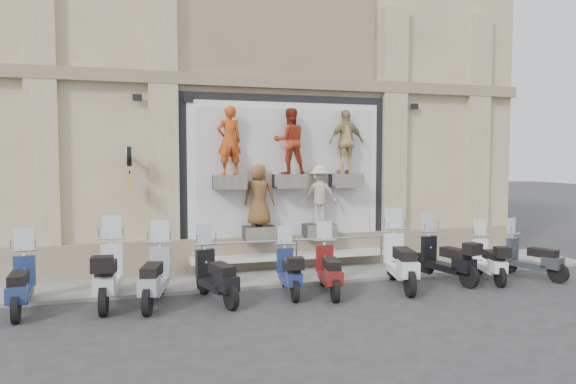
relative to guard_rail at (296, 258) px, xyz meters
name	(u,v)px	position (x,y,z in m)	size (l,w,h in m)	color
ground	(325,297)	(0.00, -2.00, -0.47)	(90.00, 90.00, 0.00)	#2C2C2F
sidewalk	(295,274)	(0.00, 0.10, -0.43)	(16.00, 2.20, 0.08)	gray
building	(252,65)	(0.00, 5.00, 5.54)	(14.00, 8.60, 12.00)	beige
shop_vitrine	(290,178)	(0.07, 0.75, 1.94)	(5.60, 0.83, 4.30)	black
guard_rail	(296,258)	(0.00, 0.00, 0.00)	(5.06, 0.10, 0.93)	#9EA0A5
clock_sign_bracket	(129,163)	(-3.90, 0.47, 2.34)	(0.10, 0.80, 1.02)	black
scooter_a	(20,273)	(-5.87, -1.41, 0.29)	(0.55, 1.87, 1.52)	navy
scooter_b	(108,262)	(-4.31, -1.32, 0.39)	(0.61, 2.11, 1.71)	silver
scooter_c	(155,265)	(-3.43, -1.59, 0.34)	(0.58, 1.99, 1.62)	gray
scooter_d	(216,264)	(-2.23, -1.69, 0.30)	(0.55, 1.88, 1.53)	black
scooter_e	(289,262)	(-0.64, -1.56, 0.24)	(0.50, 1.72, 1.40)	navy
scooter_f	(329,259)	(0.19, -1.76, 0.28)	(0.54, 1.84, 1.49)	#601110
scooter_g	(401,249)	(1.91, -1.73, 0.41)	(0.63, 2.15, 1.74)	silver
scooter_h	(446,249)	(3.23, -1.51, 0.31)	(0.56, 1.91, 1.55)	black
scooter_i	(489,251)	(4.25, -1.72, 0.24)	(0.50, 1.73, 1.40)	white
scooter_j	(533,249)	(5.45, -1.78, 0.24)	(0.51, 1.74, 1.41)	#272A30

